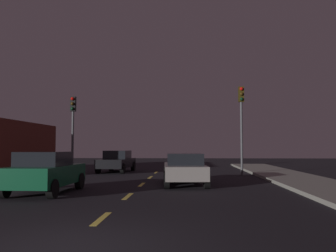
{
  "coord_description": "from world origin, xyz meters",
  "views": [
    {
      "loc": [
        2.0,
        -5.86,
        1.69
      ],
      "look_at": [
        0.97,
        14.21,
        2.85
      ],
      "focal_mm": 38.45,
      "sensor_mm": 36.0,
      "label": 1
    }
  ],
  "objects": [
    {
      "name": "car_adjacent_lane",
      "position": [
        -3.13,
        7.03,
        0.77
      ],
      "size": [
        1.93,
        3.89,
        1.51
      ],
      "color": "#0F4C2D",
      "rests_on": "ground_plane"
    },
    {
      "name": "traffic_signal_left",
      "position": [
        -4.83,
        15.35,
        3.31
      ],
      "size": [
        0.32,
        0.38,
        4.71
      ],
      "color": "#4C4C51",
      "rests_on": "ground_plane"
    },
    {
      "name": "ground_plane",
      "position": [
        0.0,
        7.0,
        0.0
      ],
      "size": [
        80.0,
        80.0,
        0.0
      ],
      "primitive_type": "plane",
      "color": "black"
    },
    {
      "name": "lane_stripe_fifth",
      "position": [
        0.0,
        14.0,
        0.0
      ],
      "size": [
        0.16,
        1.6,
        0.01
      ],
      "primitive_type": "cube",
      "color": "#EACC4C",
      "rests_on": "ground_plane"
    },
    {
      "name": "car_oncoming_far",
      "position": [
        -2.66,
        18.08,
        0.73
      ],
      "size": [
        2.07,
        4.17,
        1.43
      ],
      "color": "black",
      "rests_on": "ground_plane"
    },
    {
      "name": "car_stopped_ahead",
      "position": [
        1.9,
        10.31,
        0.72
      ],
      "size": [
        2.1,
        4.55,
        1.39
      ],
      "color": "gray",
      "rests_on": "ground_plane"
    },
    {
      "name": "traffic_signal_right",
      "position": [
        5.23,
        15.35,
        3.64
      ],
      "size": [
        0.32,
        0.38,
        5.22
      ],
      "color": "#4C4C51",
      "rests_on": "ground_plane"
    },
    {
      "name": "lane_stripe_fourth",
      "position": [
        0.0,
        10.2,
        0.0
      ],
      "size": [
        0.16,
        1.6,
        0.01
      ],
      "primitive_type": "cube",
      "color": "#EACC4C",
      "rests_on": "ground_plane"
    },
    {
      "name": "lane_stripe_third",
      "position": [
        0.0,
        6.4,
        0.0
      ],
      "size": [
        0.16,
        1.6,
        0.01
      ],
      "primitive_type": "cube",
      "color": "#EACC4C",
      "rests_on": "ground_plane"
    },
    {
      "name": "lane_stripe_second",
      "position": [
        0.0,
        2.6,
        0.0
      ],
      "size": [
        0.16,
        1.6,
        0.01
      ],
      "primitive_type": "cube",
      "color": "#EACC4C",
      "rests_on": "ground_plane"
    },
    {
      "name": "lane_stripe_sixth",
      "position": [
        0.0,
        17.8,
        0.0
      ],
      "size": [
        0.16,
        1.6,
        0.01
      ],
      "primitive_type": "cube",
      "color": "#EACC4C",
      "rests_on": "ground_plane"
    }
  ]
}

